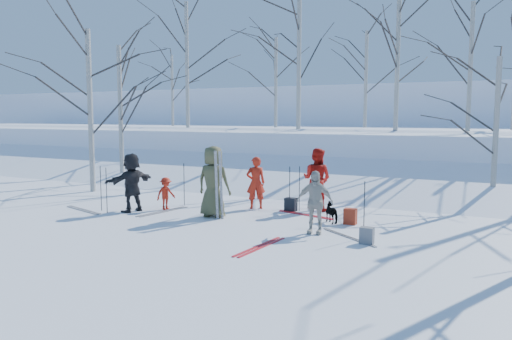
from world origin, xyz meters
The scene contains 38 objects.
ground centered at (0.00, 0.00, 0.00)m, with size 120.00×120.00×0.00m, color white.
snow_ramp centered at (0.00, 7.00, 0.15)m, with size 70.00×9.50×1.40m, color white.
snow_plateau centered at (0.00, 17.00, 1.00)m, with size 70.00×18.00×2.20m, color white.
far_hill centered at (0.00, 38.00, 2.00)m, with size 90.00×30.00×6.00m, color white.
skier_olive_center centered at (-0.92, 0.69, 1.00)m, with size 0.98×0.64×2.01m, color #45462A.
skier_red_north centered at (-0.45, 2.35, 0.80)m, with size 0.58×0.38×1.60m, color #B32010.
skier_redor_behind centered at (1.29, 3.00, 0.94)m, with size 0.91×0.71×1.87m, color red.
skier_red_seated centered at (-2.81, 0.96, 0.49)m, with size 0.64×0.37×0.98m, color #B32010.
skier_cream_east centered at (2.31, 0.12, 0.77)m, with size 0.90×0.38×1.54m, color beige.
skier_grey_west centered at (-3.50, 0.24, 0.87)m, with size 1.62×0.52×1.75m, color black.
dog centered at (2.31, 1.50, 0.28)m, with size 0.30×0.66×0.55m, color black.
upright_ski_left centered at (-0.65, 0.41, 0.95)m, with size 0.07×0.02×1.90m, color silver.
upright_ski_right centered at (-0.55, 0.49, 0.95)m, with size 0.07×0.02×1.90m, color silver.
ski_pair_a centered at (3.16, 0.11, 0.01)m, with size 1.65×1.28×0.02m, color silver, non-canonical shape.
ski_pair_b centered at (-4.94, -0.30, 0.01)m, with size 1.88×0.73×0.02m, color silver, non-canonical shape.
ski_pair_c centered at (-2.66, 0.60, 0.01)m, with size 0.47×1.91×0.02m, color silver, non-canonical shape.
ski_pair_d centered at (1.71, -1.62, 0.01)m, with size 0.35×1.91×0.02m, color red, non-canonical shape.
ski_pair_e centered at (1.28, 2.13, 0.01)m, with size 1.89×0.70×0.02m, color red, non-canonical shape.
ski_pole_a centered at (0.64, 2.43, 0.67)m, with size 0.02×0.02×1.34m, color black.
ski_pole_b centered at (-2.73, 1.80, 0.67)m, with size 0.02×0.02×1.34m, color black.
ski_pole_c centered at (-4.01, -0.27, 0.67)m, with size 0.02×0.02×1.34m, color black.
ski_pole_d centered at (-4.45, -0.05, 0.67)m, with size 0.02×0.02×1.34m, color black.
ski_pole_e centered at (3.49, 0.23, 0.67)m, with size 0.02×0.02×1.34m, color black.
ski_pole_f centered at (-3.52, 0.07, 0.67)m, with size 0.02×0.02×1.34m, color black.
ski_pole_g centered at (0.88, 2.63, 0.67)m, with size 0.02×0.02×1.34m, color black.
backpack_red centered at (2.78, 1.53, 0.21)m, with size 0.32×0.22×0.42m, color maroon.
backpack_grey centered at (3.70, -0.28, 0.19)m, with size 0.30×0.20×0.38m, color slate.
backpack_dark centered at (0.67, 2.47, 0.20)m, with size 0.34×0.24×0.40m, color black.
birch_plateau_b centered at (-12.44, 14.22, 4.37)m, with size 3.64×3.64×4.34m, color silver, non-canonical shape.
birch_plateau_c centered at (-5.17, 13.80, 4.61)m, with size 3.98×3.98×4.83m, color silver, non-canonical shape.
birch_plateau_d centered at (-0.70, 15.61, 4.76)m, with size 4.18×4.18×5.11m, color silver, non-canonical shape.
birch_plateau_e centered at (4.78, 11.19, 4.80)m, with size 4.24×4.24×5.20m, color silver, non-canonical shape.
birch_plateau_f centered at (-9.00, 10.95, 5.47)m, with size 5.17×5.17×6.53m, color silver, non-canonical shape.
birch_plateau_g centered at (-2.52, 10.66, 5.34)m, with size 4.99×4.99×6.28m, color silver, non-canonical shape.
birch_plateau_i centered at (1.83, 11.30, 5.13)m, with size 4.70×4.70×5.86m, color silver, non-canonical shape.
birch_edge_a centered at (-7.52, 2.63, 3.00)m, with size 4.80×4.80×5.99m, color silver, non-canonical shape.
birch_edge_d centered at (-8.56, 5.36, 2.91)m, with size 4.67×4.67×5.81m, color silver, non-canonical shape.
birch_edge_e centered at (5.99, 6.20, 2.33)m, with size 3.86×3.86×4.65m, color silver, non-canonical shape.
Camera 1 is at (6.51, -11.06, 2.85)m, focal length 35.00 mm.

